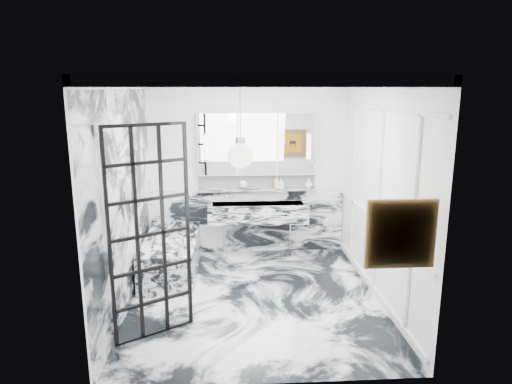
{
  "coord_description": "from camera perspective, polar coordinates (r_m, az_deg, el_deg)",
  "views": [
    {
      "loc": [
        -0.33,
        -5.53,
        2.7
      ],
      "look_at": [
        0.05,
        0.5,
        1.31
      ],
      "focal_mm": 32.0,
      "sensor_mm": 36.0,
      "label": 1
    }
  ],
  "objects": [
    {
      "name": "soap_bottle_c",
      "position": [
        7.52,
        6.62,
        1.09
      ],
      "size": [
        0.14,
        0.14,
        0.16
      ],
      "primitive_type": "imported",
      "rotation": [
        0.0,
        0.0,
        -0.17
      ],
      "color": "silver",
      "rests_on": "ledge"
    },
    {
      "name": "ledge",
      "position": [
        7.44,
        0.15,
        0.29
      ],
      "size": [
        1.9,
        0.14,
        0.04
      ],
      "primitive_type": "cube",
      "color": "silver",
      "rests_on": "wall_back"
    },
    {
      "name": "artwork",
      "position": [
        4.26,
        17.66,
        -5.01
      ],
      "size": [
        0.53,
        0.05,
        0.53
      ],
      "primitive_type": "cube",
      "color": "#B48612",
      "rests_on": "wall_front"
    },
    {
      "name": "wall_front",
      "position": [
        3.96,
        1.34,
        -6.2
      ],
      "size": [
        3.6,
        0.0,
        3.6
      ],
      "primitive_type": "plane",
      "rotation": [
        -1.57,
        0.0,
        0.0
      ],
      "color": "white",
      "rests_on": "floor"
    },
    {
      "name": "bathtub",
      "position": [
        6.92,
        -10.52,
        -7.81
      ],
      "size": [
        0.75,
        1.65,
        0.55
      ],
      "primitive_type": "cube",
      "color": "silver",
      "rests_on": "floor"
    },
    {
      "name": "crittall_door",
      "position": [
        5.02,
        -13.07,
        -5.2
      ],
      "size": [
        0.78,
        0.49,
        2.33
      ],
      "primitive_type": null,
      "rotation": [
        0.0,
        0.0,
        0.54
      ],
      "color": "black",
      "rests_on": "floor"
    },
    {
      "name": "subway_tile",
      "position": [
        7.48,
        0.12,
        1.4
      ],
      "size": [
        1.9,
        0.03,
        0.23
      ],
      "primitive_type": "cube",
      "color": "white",
      "rests_on": "wall_back"
    },
    {
      "name": "wall_right",
      "position": [
        6.0,
        15.23,
        -0.04
      ],
      "size": [
        0.0,
        3.6,
        3.6
      ],
      "primitive_type": "plane",
      "rotation": [
        1.57,
        0.0,
        -1.57
      ],
      "color": "white",
      "rests_on": "floor"
    },
    {
      "name": "amber_bottle",
      "position": [
        7.44,
        2.26,
        0.83
      ],
      "size": [
        0.04,
        0.04,
        0.1
      ],
      "primitive_type": "cylinder",
      "color": "#8C5919",
      "rests_on": "ledge"
    },
    {
      "name": "floor",
      "position": [
        6.16,
        -0.21,
        -13.05
      ],
      "size": [
        3.6,
        3.6,
        0.0
      ],
      "primitive_type": "plane",
      "color": "silver",
      "rests_on": "ground"
    },
    {
      "name": "marble_clad_back",
      "position": [
        7.63,
        -1.01,
        -3.64
      ],
      "size": [
        3.18,
        0.05,
        1.05
      ],
      "primitive_type": "cube",
      "color": "silver",
      "rests_on": "floor"
    },
    {
      "name": "pendant_light",
      "position": [
        4.44,
        -1.95,
        4.62
      ],
      "size": [
        0.26,
        0.26,
        0.26
      ],
      "primitive_type": "sphere",
      "color": "white",
      "rests_on": "ceiling"
    },
    {
      "name": "flower_vase",
      "position": [
        6.08,
        -9.4,
        -7.35
      ],
      "size": [
        0.08,
        0.08,
        0.12
      ],
      "primitive_type": "cylinder",
      "color": "silver",
      "rests_on": "bathtub"
    },
    {
      "name": "soap_bottle_b",
      "position": [
        7.45,
        3.17,
        1.1
      ],
      "size": [
        0.08,
        0.08,
        0.17
      ],
      "primitive_type": "imported",
      "rotation": [
        0.0,
        0.0,
        0.09
      ],
      "color": "#4C4C51",
      "rests_on": "ledge"
    },
    {
      "name": "wall_left",
      "position": [
        5.82,
        -16.15,
        -0.48
      ],
      "size": [
        0.0,
        3.6,
        3.6
      ],
      "primitive_type": "plane",
      "rotation": [
        1.57,
        0.0,
        1.57
      ],
      "color": "white",
      "rests_on": "floor"
    },
    {
      "name": "panel_molding",
      "position": [
        6.01,
        14.99,
        -0.97
      ],
      "size": [
        0.03,
        3.4,
        2.3
      ],
      "primitive_type": "cube",
      "color": "white",
      "rests_on": "floor"
    },
    {
      "name": "sconce_right",
      "position": [
        7.33,
        6.64,
        5.64
      ],
      "size": [
        0.07,
        0.07,
        0.4
      ],
      "primitive_type": "cylinder",
      "color": "white",
      "rests_on": "mirror_cabinet"
    },
    {
      "name": "trough_sink",
      "position": [
        7.37,
        0.23,
        -2.57
      ],
      "size": [
        1.6,
        0.45,
        0.3
      ],
      "primitive_type": "cube",
      "color": "silver",
      "rests_on": "wall_back"
    },
    {
      "name": "face_pot",
      "position": [
        7.4,
        -1.6,
        0.96
      ],
      "size": [
        0.14,
        0.14,
        0.14
      ],
      "primitive_type": "sphere",
      "color": "white",
      "rests_on": "ledge"
    },
    {
      "name": "soap_bottle_a",
      "position": [
        7.44,
        2.61,
        1.27
      ],
      "size": [
        0.09,
        0.09,
        0.22
      ],
      "primitive_type": "imported",
      "rotation": [
        0.0,
        0.0,
        -0.08
      ],
      "color": "#8C5919",
      "rests_on": "ledge"
    },
    {
      "name": "sconce_left",
      "position": [
        7.23,
        -6.33,
        5.54
      ],
      "size": [
        0.07,
        0.07,
        0.4
      ],
      "primitive_type": "cylinder",
      "color": "white",
      "rests_on": "mirror_cabinet"
    },
    {
      "name": "wall_back",
      "position": [
        7.45,
        -1.04,
        2.88
      ],
      "size": [
        3.6,
        0.0,
        3.6
      ],
      "primitive_type": "plane",
      "rotation": [
        1.57,
        0.0,
        0.0
      ],
      "color": "white",
      "rests_on": "floor"
    },
    {
      "name": "marble_clad_left",
      "position": [
        5.83,
        -15.97,
        -1.05
      ],
      "size": [
        0.02,
        3.56,
        2.68
      ],
      "primitive_type": "cube",
      "color": "silver",
      "rests_on": "floor"
    },
    {
      "name": "ceiling",
      "position": [
        5.54,
        -0.23,
        13.98
      ],
      "size": [
        3.6,
        3.6,
        0.0
      ],
      "primitive_type": "plane",
      "rotation": [
        3.14,
        0.0,
        0.0
      ],
      "color": "white",
      "rests_on": "wall_back"
    },
    {
      "name": "mirror_cabinet",
      "position": [
        7.32,
        0.15,
        6.03
      ],
      "size": [
        1.9,
        0.16,
        1.0
      ],
      "primitive_type": "cube",
      "color": "white",
      "rests_on": "wall_back"
    }
  ]
}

